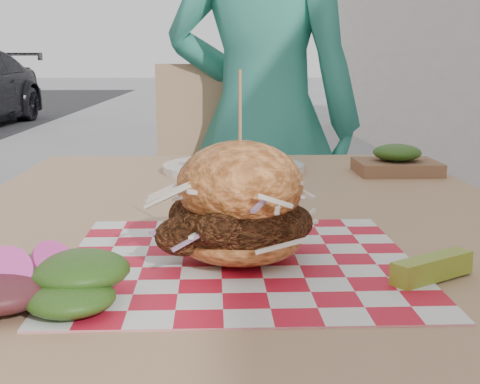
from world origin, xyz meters
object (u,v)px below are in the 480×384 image
Objects in this scene: patio_chair at (225,200)px; sandwich at (240,209)px; diner at (262,123)px; patio_table at (242,271)px.

patio_chair is 4.83× the size of sandwich.
sandwich is (-0.01, -1.28, 0.25)m from patio_chair.
diner reaches higher than patio_table.
sandwich is at bearing 102.09° from diner.
patio_table is at bearing -92.61° from patio_chair.
diner is 7.96× the size of sandwich.
patio_chair reaches higher than patio_table.
patio_table is at bearing 86.80° from sandwich.
sandwich is at bearing -93.19° from patio_chair.
sandwich is at bearing -93.20° from patio_table.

